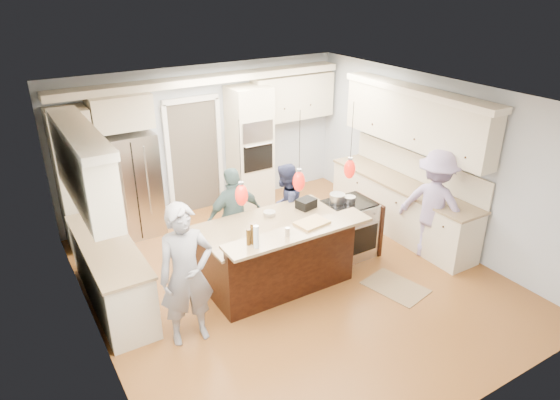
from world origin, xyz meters
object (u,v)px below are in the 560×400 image
(island_range, at_px, (349,228))
(person_far_left, at_px, (285,207))
(refrigerator, at_px, (131,185))
(person_bar_end, at_px, (186,275))
(kitchen_island, at_px, (275,253))

(island_range, height_order, person_far_left, person_far_left)
(refrigerator, height_order, island_range, refrigerator)
(island_range, xyz_separation_m, person_far_left, (-0.76, 0.70, 0.27))
(refrigerator, bearing_deg, island_range, -42.59)
(person_bar_end, bearing_deg, island_range, 17.60)
(refrigerator, height_order, kitchen_island, refrigerator)
(kitchen_island, relative_size, island_range, 2.28)
(refrigerator, distance_m, person_far_left, 2.65)
(refrigerator, bearing_deg, kitchen_island, -63.10)
(island_range, distance_m, person_bar_end, 3.04)
(island_range, xyz_separation_m, person_bar_end, (-2.94, -0.60, 0.46))
(refrigerator, distance_m, kitchen_island, 2.91)
(kitchen_island, xyz_separation_m, person_far_left, (0.65, 0.78, 0.24))
(refrigerator, distance_m, island_range, 3.71)
(refrigerator, xyz_separation_m, person_bar_end, (-0.23, -3.09, 0.01))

